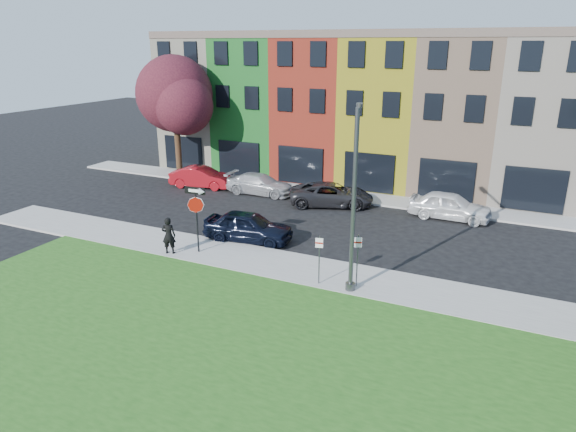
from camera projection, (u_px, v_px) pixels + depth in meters
The scene contains 15 objects.
ground at pixel (252, 295), 20.77m from camera, with size 120.00×120.00×0.00m, color black.
sidewalk_near at pixel (325, 274), 22.52m from camera, with size 40.00×3.00×0.12m, color gray.
sidewalk_far at pixel (320, 192), 34.82m from camera, with size 40.00×2.40×0.12m, color gray.
rowhouse_block at pixel (358, 109), 38.35m from camera, with size 30.00×10.12×10.00m.
stop_sign at pixel (196, 206), 24.02m from camera, with size 1.05×0.15×3.23m.
man at pixel (169, 235), 24.30m from camera, with size 0.77×0.64×1.80m, color black.
sedan_near at pixel (248, 226), 26.19m from camera, with size 4.76×2.38×1.56m, color black.
parked_car_red at pixel (202, 177), 36.01m from camera, with size 4.63×2.27×1.46m, color maroon.
parked_car_silver at pixel (260, 184), 34.45m from camera, with size 4.72×2.05×1.35m, color #A3A4A8.
parked_car_dark at pixel (331, 194), 31.95m from camera, with size 5.68×4.01×1.44m, color black.
parked_car_white at pixel (450, 206), 29.52m from camera, with size 4.66×1.97×1.57m, color silver.
street_lamp at pixel (354, 201), 19.96m from camera, with size 0.97×2.52×7.33m.
parking_sign_a at pixel (319, 254), 21.06m from camera, with size 0.32×0.12×2.12m.
parking_sign_b at pixel (357, 255), 20.81m from camera, with size 0.31×0.15×2.26m.
tree_purple at pixel (176, 96), 36.64m from camera, with size 6.52×5.71×8.83m.
Camera 1 is at (9.25, -16.26, 9.67)m, focal length 32.00 mm.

